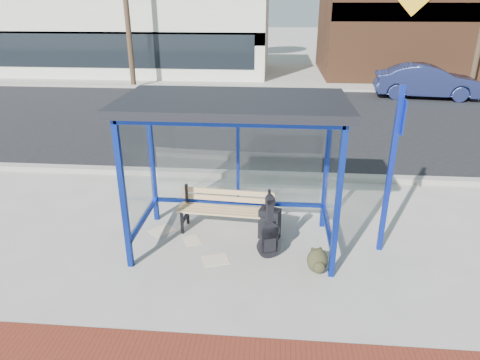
# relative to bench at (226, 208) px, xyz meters

# --- Properties ---
(ground) EXTENTS (120.00, 120.00, 0.00)m
(ground) POSITION_rel_bench_xyz_m (0.18, -0.46, -0.44)
(ground) COLOR #B2ADA0
(ground) RESTS_ON ground
(curb_near) EXTENTS (60.00, 0.25, 0.12)m
(curb_near) POSITION_rel_bench_xyz_m (0.18, 2.44, -0.38)
(curb_near) COLOR gray
(curb_near) RESTS_ON ground
(street_asphalt) EXTENTS (60.00, 10.00, 0.00)m
(street_asphalt) POSITION_rel_bench_xyz_m (0.18, 7.54, -0.43)
(street_asphalt) COLOR black
(street_asphalt) RESTS_ON ground
(curb_far) EXTENTS (60.00, 0.25, 0.12)m
(curb_far) POSITION_rel_bench_xyz_m (0.18, 12.64, -0.38)
(curb_far) COLOR gray
(curb_far) RESTS_ON ground
(far_sidewalk) EXTENTS (60.00, 4.00, 0.01)m
(far_sidewalk) POSITION_rel_bench_xyz_m (0.18, 14.54, -0.43)
(far_sidewalk) COLOR #B2ADA0
(far_sidewalk) RESTS_ON ground
(bus_shelter) EXTENTS (3.30, 1.80, 2.42)m
(bus_shelter) POSITION_rel_bench_xyz_m (0.18, -0.39, 1.63)
(bus_shelter) COLOR navy
(bus_shelter) RESTS_ON ground
(storefront_white) EXTENTS (18.00, 6.04, 4.00)m
(storefront_white) POSITION_rel_bench_xyz_m (-8.82, 17.53, 1.56)
(storefront_white) COLOR silver
(storefront_white) RESTS_ON ground
(storefront_brown) EXTENTS (10.00, 7.08, 6.40)m
(storefront_brown) POSITION_rel_bench_xyz_m (8.18, 18.04, 2.76)
(storefront_brown) COLOR #59331E
(storefront_brown) RESTS_ON ground
(bench) EXTENTS (1.66, 0.52, 0.77)m
(bench) POSITION_rel_bench_xyz_m (0.00, 0.00, 0.00)
(bench) COLOR black
(bench) RESTS_ON ground
(guitar_bag) EXTENTS (0.38, 0.22, 1.01)m
(guitar_bag) POSITION_rel_bench_xyz_m (0.76, -0.79, -0.07)
(guitar_bag) COLOR black
(guitar_bag) RESTS_ON ground
(suitcase) EXTENTS (0.39, 0.30, 0.59)m
(suitcase) POSITION_rel_bench_xyz_m (0.75, -0.22, -0.16)
(suitcase) COLOR black
(suitcase) RESTS_ON ground
(backpack) EXTENTS (0.35, 0.33, 0.37)m
(backpack) POSITION_rel_bench_xyz_m (1.48, -1.13, -0.26)
(backpack) COLOR #2B2A17
(backpack) RESTS_ON ground
(sign_post) EXTENTS (0.11, 0.33, 2.65)m
(sign_post) POSITION_rel_bench_xyz_m (2.55, -0.41, 1.05)
(sign_post) COLOR #0E229C
(sign_post) RESTS_ON ground
(newspaper_a) EXTENTS (0.51, 0.51, 0.01)m
(newspaper_a) POSITION_rel_bench_xyz_m (-1.12, -0.13, -0.43)
(newspaper_a) COLOR white
(newspaper_a) RESTS_ON ground
(newspaper_b) EXTENTS (0.48, 0.43, 0.01)m
(newspaper_b) POSITION_rel_bench_xyz_m (-0.06, -0.96, -0.43)
(newspaper_b) COLOR white
(newspaper_b) RESTS_ON ground
(newspaper_c) EXTENTS (0.38, 0.41, 0.01)m
(newspaper_c) POSITION_rel_bench_xyz_m (-0.54, -0.41, -0.43)
(newspaper_c) COLOR white
(newspaper_c) RESTS_ON ground
(parked_car) EXTENTS (4.20, 1.87, 1.34)m
(parked_car) POSITION_rel_bench_xyz_m (6.86, 11.55, 0.23)
(parked_car) COLOR #1C244F
(parked_car) RESTS_ON ground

